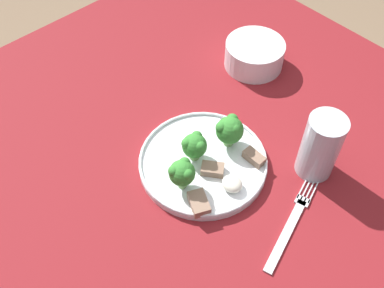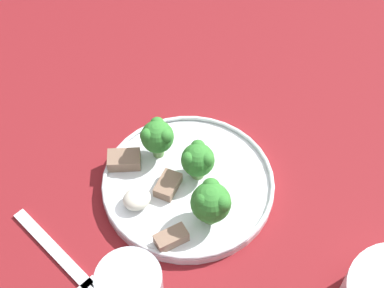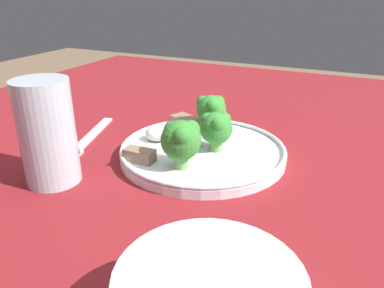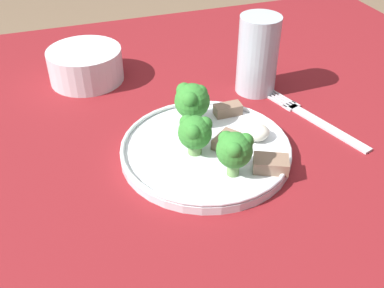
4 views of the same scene
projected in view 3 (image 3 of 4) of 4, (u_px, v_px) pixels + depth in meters
table at (205, 192)px, 0.61m from camera, size 1.14×1.15×0.70m
dinner_plate at (203, 151)px, 0.53m from camera, size 0.23×0.23×0.02m
fork at (86, 141)px, 0.59m from camera, size 0.08×0.20×0.00m
drinking_glass at (48, 138)px, 0.45m from camera, size 0.07×0.07×0.13m
broccoli_floret_near_rim_left at (216, 128)px, 0.51m from camera, size 0.05×0.05×0.06m
broccoli_floret_center_left at (181, 139)px, 0.46m from camera, size 0.05×0.05×0.06m
broccoli_floret_back_left at (211, 109)px, 0.57m from camera, size 0.05×0.05×0.06m
meat_slice_front_slice at (140, 155)px, 0.49m from camera, size 0.04×0.02×0.02m
meat_slice_middle_slice at (186, 140)px, 0.54m from camera, size 0.05×0.04×0.02m
meat_slice_rear_slice at (185, 122)px, 0.61m from camera, size 0.05×0.05×0.02m
sauce_dollop at (158, 134)px, 0.56m from camera, size 0.04×0.03×0.02m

